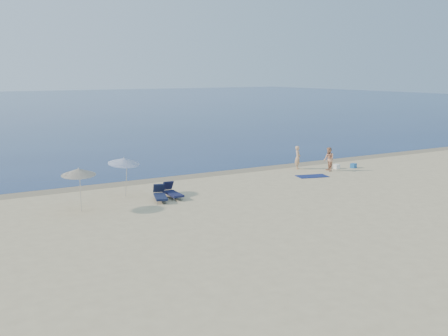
# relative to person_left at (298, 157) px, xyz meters

# --- Properties ---
(sea) EXTENTS (240.00, 160.00, 0.01)m
(sea) POSITION_rel_person_left_xyz_m (-3.60, 82.04, -0.80)
(sea) COLOR #0C1F4A
(sea) RESTS_ON ground
(wet_sand_strip) EXTENTS (240.00, 1.60, 0.00)m
(wet_sand_strip) POSITION_rel_person_left_xyz_m (-3.60, 1.44, -0.80)
(wet_sand_strip) COLOR #847254
(wet_sand_strip) RESTS_ON ground
(person_left) EXTENTS (0.68, 0.69, 1.60)m
(person_left) POSITION_rel_person_left_xyz_m (0.00, 0.00, 0.00)
(person_left) COLOR tan
(person_left) RESTS_ON ground
(person_right) EXTENTS (0.83, 0.94, 1.62)m
(person_right) POSITION_rel_person_left_xyz_m (1.26, -1.74, 0.01)
(person_right) COLOR tan
(person_right) RESTS_ON ground
(beach_towel) EXTENTS (2.17, 1.55, 0.03)m
(beach_towel) POSITION_rel_person_left_xyz_m (-0.94, -2.67, -0.78)
(beach_towel) COLOR #0F1A4E
(beach_towel) RESTS_ON ground
(white_bag) EXTENTS (0.40, 0.35, 0.31)m
(white_bag) POSITION_rel_person_left_xyz_m (2.36, -1.34, -0.64)
(white_bag) COLOR white
(white_bag) RESTS_ON ground
(blue_cooler) EXTENTS (0.51, 0.43, 0.31)m
(blue_cooler) POSITION_rel_person_left_xyz_m (3.62, -1.67, -0.65)
(blue_cooler) COLOR #1F60A8
(blue_cooler) RESTS_ON ground
(umbrella_near) EXTENTS (1.87, 1.89, 2.22)m
(umbrella_near) POSITION_rel_person_left_xyz_m (-13.27, -1.75, 1.11)
(umbrella_near) COLOR silver
(umbrella_near) RESTS_ON ground
(umbrella_far) EXTENTS (2.15, 2.16, 2.20)m
(umbrella_far) POSITION_rel_person_left_xyz_m (-16.36, -3.80, 1.12)
(umbrella_far) COLOR silver
(umbrella_far) RESTS_ON ground
(lounger_left) EXTENTS (1.12, 1.88, 0.79)m
(lounger_left) POSITION_rel_person_left_xyz_m (-12.12, -3.79, -0.51)
(lounger_left) COLOR #141C38
(lounger_left) RESTS_ON ground
(lounger_right) EXTENTS (0.70, 1.83, 0.79)m
(lounger_right) POSITION_rel_person_left_xyz_m (-11.27, -3.49, -0.51)
(lounger_right) COLOR #15183B
(lounger_right) RESTS_ON ground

